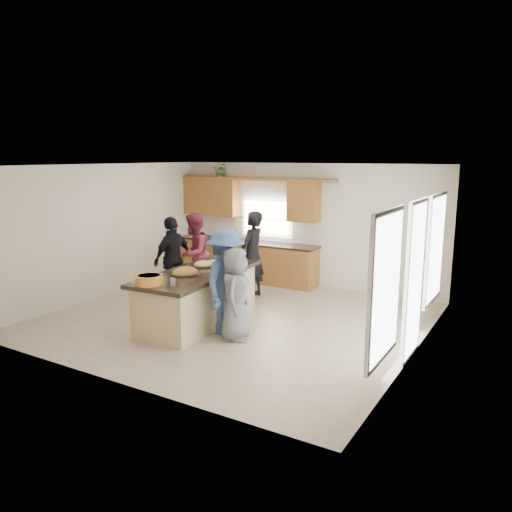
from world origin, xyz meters
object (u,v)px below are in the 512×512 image
Objects in this scene: island at (198,298)px; woman_right_back at (226,282)px; woman_left_back at (252,255)px; salad_bowl at (149,279)px; woman_left_mid at (194,253)px; woman_right_front at (235,294)px; woman_left_front at (173,259)px.

island is 0.87m from woman_right_back.
salad_bowl is at bearing -2.46° from woman_left_back.
salad_bowl is 0.24× the size of woman_left_mid.
salad_bowl is (-0.12, -1.11, 0.58)m from island.
woman_right_front reaches higher than island.
woman_left_back reaches higher than island.
woman_left_back is at bearing 88.97° from woman_left_mid.
woman_right_front is (1.01, -0.34, 0.31)m from island.
woman_left_front is (-1.20, 2.01, -0.16)m from salad_bowl.
island is 1.65m from woman_left_front.
woman_right_front is (2.33, -1.23, -0.11)m from woman_left_front.
woman_left_back reaches higher than salad_bowl.
woman_left_mid is 1.15× the size of woman_right_front.
woman_left_back is at bearing 4.48° from woman_right_front.
woman_left_mid is at bearing -75.79° from woman_left_back.
salad_bowl is 3.05m from woman_left_back.
woman_left_back reaches higher than woman_left_mid.
woman_left_mid is (-1.19, 2.70, -0.15)m from salad_bowl.
island is 1.54× the size of woman_right_back.
salad_bowl is 0.28× the size of woman_right_front.
woman_left_back reaches higher than woman_right_front.
island is 1.58× the size of woman_left_mid.
island is at bearing 62.46° from woman_right_back.
woman_left_back reaches higher than woman_right_back.
woman_left_mid is at bearing 113.78° from salad_bowl.
woman_right_back is (0.84, 0.93, -0.14)m from salad_bowl.
island is at bearing 23.44° from woman_left_mid.
island is 1.26m from salad_bowl.
woman_right_back is at bearing 42.04° from woman_right_front.
woman_left_front reaches higher than woman_right_front.
woman_left_front is at bearing 120.85° from salad_bowl.
woman_left_mid is (-1.31, 1.59, 0.43)m from island.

